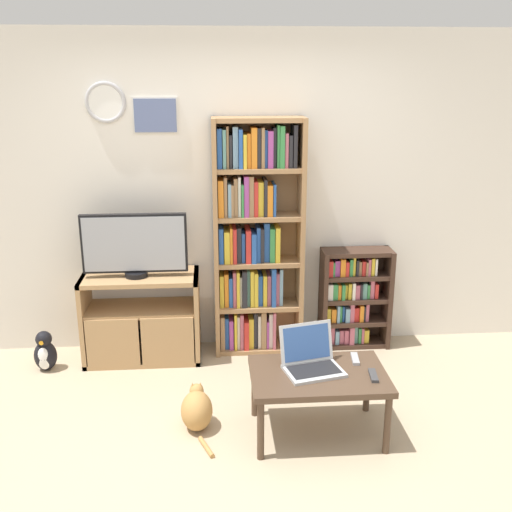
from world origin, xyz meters
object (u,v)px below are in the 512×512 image
(bookshelf_short, at_px, (352,298))
(remote_near_laptop, at_px, (355,359))
(tv_stand, at_px, (142,318))
(television, at_px, (135,245))
(cat, at_px, (197,409))
(bookshelf_tall, at_px, (254,239))
(coffee_table, at_px, (318,380))
(laptop, at_px, (311,359))
(remote_far_from_laptop, at_px, (373,375))
(penguin_figurine, at_px, (45,353))

(bookshelf_short, distance_m, remote_near_laptop, 1.18)
(tv_stand, distance_m, television, 0.62)
(remote_near_laptop, bearing_deg, television, -26.46)
(cat, bearing_deg, bookshelf_tall, 68.87)
(coffee_table, height_order, remote_near_laptop, remote_near_laptop)
(television, xyz_separation_m, bookshelf_tall, (0.94, 0.13, -0.01))
(television, xyz_separation_m, laptop, (1.22, -1.10, -0.47))
(remote_far_from_laptop, relative_size, cat, 0.34)
(laptop, relative_size, remote_near_laptop, 2.54)
(coffee_table, bearing_deg, cat, 171.07)
(tv_stand, bearing_deg, bookshelf_short, 4.38)
(bookshelf_tall, xyz_separation_m, bookshelf_short, (0.84, 0.02, -0.54))
(tv_stand, height_order, coffee_table, tv_stand)
(tv_stand, height_order, bookshelf_tall, bookshelf_tall)
(television, height_order, penguin_figurine, television)
(remote_near_laptop, height_order, penguin_figurine, remote_near_laptop)
(laptop, height_order, penguin_figurine, laptop)
(laptop, distance_m, penguin_figurine, 2.20)
(cat, bearing_deg, coffee_table, -8.34)
(cat, bearing_deg, bookshelf_short, 42.77)
(remote_near_laptop, bearing_deg, cat, 8.43)
(cat, bearing_deg, remote_near_laptop, 2.25)
(bookshelf_tall, distance_m, remote_far_from_laptop, 1.60)
(television, xyz_separation_m, remote_near_laptop, (1.53, -1.00, -0.53))
(coffee_table, relative_size, laptop, 2.08)
(coffee_table, distance_m, remote_far_from_laptop, 0.35)
(remote_near_laptop, relative_size, remote_far_from_laptop, 1.00)
(television, relative_size, bookshelf_tall, 0.42)
(tv_stand, relative_size, penguin_figurine, 2.83)
(tv_stand, distance_m, bookshelf_tall, 1.11)
(bookshelf_short, relative_size, coffee_table, 0.99)
(laptop, xyz_separation_m, cat, (-0.74, 0.06, -0.37))
(tv_stand, bearing_deg, coffee_table, -43.31)
(television, relative_size, remote_far_from_laptop, 4.99)
(bookshelf_tall, distance_m, bookshelf_short, 1.00)
(bookshelf_short, distance_m, coffee_table, 1.40)
(bookshelf_short, bearing_deg, television, -175.29)
(remote_far_from_laptop, bearing_deg, remote_near_laptop, -69.22)
(tv_stand, xyz_separation_m, penguin_figurine, (-0.75, -0.15, -0.21))
(bookshelf_tall, bearing_deg, laptop, -77.33)
(bookshelf_tall, xyz_separation_m, coffee_table, (0.32, -1.29, -0.58))
(bookshelf_short, relative_size, cat, 1.79)
(bookshelf_tall, distance_m, penguin_figurine, 1.88)
(remote_near_laptop, height_order, cat, remote_near_laptop)
(bookshelf_short, distance_m, remote_far_from_laptop, 1.40)
(television, bearing_deg, cat, -65.24)
(tv_stand, xyz_separation_m, bookshelf_short, (1.76, 0.13, 0.07))
(bookshelf_short, xyz_separation_m, laptop, (-0.56, -1.24, 0.08))
(bookshelf_short, height_order, remote_far_from_laptop, bookshelf_short)
(coffee_table, bearing_deg, television, 137.44)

